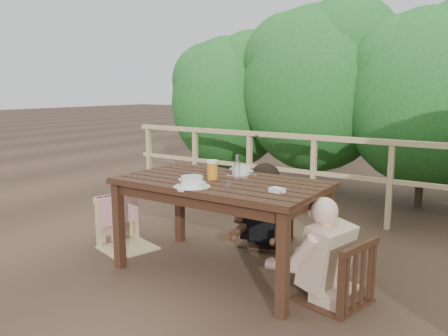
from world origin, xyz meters
The scene contains 16 objects.
ground centered at (0.00, 0.00, 0.00)m, with size 60.00×60.00×0.00m, color brown.
table centered at (0.00, 0.00, 0.40)m, with size 1.71×0.96×0.79m, color #311C11.
chair_left centered at (-1.07, -0.06, 0.48)m, with size 0.48×0.48×0.96m, color tan.
chair_far centered at (-0.01, 0.85, 0.49)m, with size 0.48×0.48×0.97m, color #311C11.
chair_right centered at (1.00, 0.01, 0.47)m, with size 0.47×0.47×0.94m, color #311C11.
woman centered at (-0.01, 0.87, 0.65)m, with size 0.52×0.64×1.29m, color black, non-canonical shape.
diner_right centered at (1.03, 0.01, 0.63)m, with size 0.51×0.63×1.27m, color tan, non-canonical shape.
railing centered at (0.00, 2.00, 0.51)m, with size 5.60×0.10×1.01m, color tan.
hedge_row centered at (0.40, 3.20, 1.90)m, with size 6.60×1.60×3.80m, color #215E22, non-canonical shape.
soup_near centered at (-0.05, -0.33, 0.84)m, with size 0.29×0.29×0.10m, color white.
soup_far centered at (0.02, 0.30, 0.84)m, with size 0.27×0.27×0.09m, color white.
bread_roll centered at (-0.05, -0.29, 0.82)m, with size 0.11×0.09×0.07m, color #935424.
beer_glass centered at (-0.07, -0.02, 0.88)m, with size 0.09×0.09×0.18m, color orange.
bottle centered at (0.13, 0.05, 0.91)m, with size 0.06×0.06×0.23m, color white.
tumbler centered at (0.24, -0.25, 0.83)m, with size 0.06×0.06×0.07m, color silver.
butter_tub centered at (0.60, -0.14, 0.82)m, with size 0.11×0.08×0.05m, color white.
Camera 1 is at (2.04, -3.00, 1.56)m, focal length 35.64 mm.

